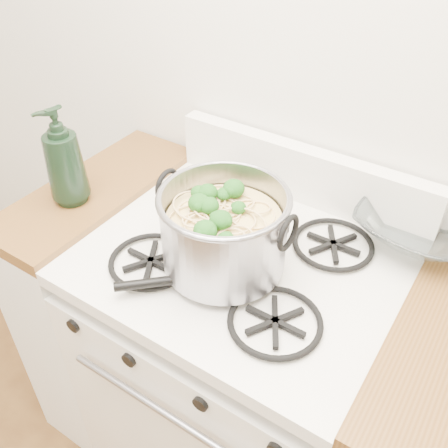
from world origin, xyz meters
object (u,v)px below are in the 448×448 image
Objects in this scene: spatula at (228,273)px; glass_bowl at (414,232)px; bottle at (63,156)px; gas_range at (239,370)px; stock_pot at (224,232)px.

spatula is 0.49m from glass_bowl.
spatula is at bearing 12.92° from bottle.
spatula is (0.02, -0.10, 0.50)m from gas_range.
glass_bowl is 0.41× the size of bottle.
bottle is at bearing -156.90° from glass_bowl.
bottle is at bearing -171.27° from gas_range.
gas_range is 2.98× the size of spatula.
spatula is 1.13× the size of bottle.
stock_pot is 1.18× the size of bottle.
stock_pot is at bearing 179.67° from spatula.
bottle reaches higher than glass_bowl.
gas_range is 0.81m from bottle.
bottle is (-0.53, 0.02, 0.12)m from spatula.
glass_bowl is (0.33, 0.28, 0.50)m from gas_range.
glass_bowl is (0.31, 0.38, 0.00)m from spatula.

